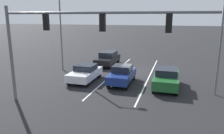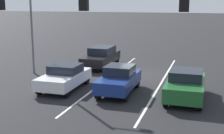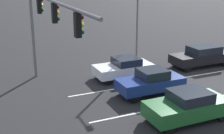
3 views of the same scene
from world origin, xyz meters
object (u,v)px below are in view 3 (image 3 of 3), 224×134
(traffic_signal_gantry, at_px, (45,18))
(car_black_rightlane_second, at_px, (201,56))
(car_navy_midlane_front, at_px, (151,82))
(car_white_rightlane_front, at_px, (124,68))
(car_darkgreen_leftlane_front, at_px, (188,106))

(traffic_signal_gantry, bearing_deg, car_black_rightlane_second, -83.36)
(car_navy_midlane_front, height_order, traffic_signal_gantry, traffic_signal_gantry)
(traffic_signal_gantry, bearing_deg, car_white_rightlane_front, -75.51)
(car_navy_midlane_front, relative_size, car_black_rightlane_second, 0.85)
(car_white_rightlane_front, distance_m, car_navy_midlane_front, 3.30)
(car_white_rightlane_front, xyz_separation_m, car_black_rightlane_second, (-0.01, -6.63, 0.10))
(traffic_signal_gantry, bearing_deg, car_navy_midlane_front, -108.43)
(car_black_rightlane_second, bearing_deg, car_navy_midlane_front, 116.91)
(car_white_rightlane_front, bearing_deg, car_darkgreen_leftlane_front, -179.36)
(car_darkgreen_leftlane_front, bearing_deg, car_navy_midlane_front, -1.04)
(car_navy_midlane_front, bearing_deg, car_black_rightlane_second, -63.09)
(car_darkgreen_leftlane_front, distance_m, car_black_rightlane_second, 9.55)
(car_darkgreen_leftlane_front, xyz_separation_m, traffic_signal_gantry, (5.54, 5.57, 3.92))
(car_white_rightlane_front, height_order, car_navy_midlane_front, car_navy_midlane_front)
(car_darkgreen_leftlane_front, distance_m, traffic_signal_gantry, 8.78)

